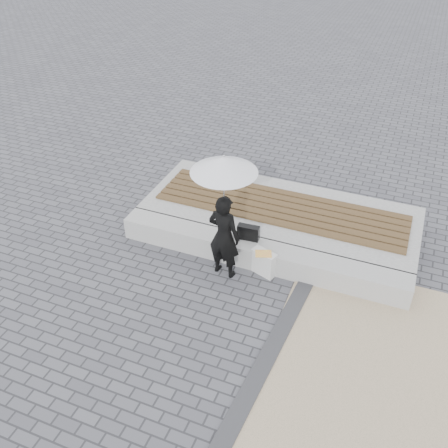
% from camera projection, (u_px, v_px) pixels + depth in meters
% --- Properties ---
extents(ground, '(80.00, 80.00, 0.00)m').
position_uv_depth(ground, '(224.00, 328.00, 7.43)').
color(ground, '#4D4E52').
rests_on(ground, ground).
extents(edging_band, '(0.61, 5.20, 0.04)m').
position_uv_depth(edging_band, '(261.00, 369.00, 6.81)').
color(edging_band, '#323335').
rests_on(edging_band, ground).
extents(seating_ledge, '(5.00, 0.45, 0.40)m').
position_uv_depth(seating_ledge, '(259.00, 254.00, 8.51)').
color(seating_ledge, '#A0A09B').
rests_on(seating_ledge, ground).
extents(timber_platform, '(5.00, 2.00, 0.40)m').
position_uv_depth(timber_platform, '(280.00, 217.00, 9.42)').
color(timber_platform, '#ABABA6').
rests_on(timber_platform, ground).
extents(timber_decking, '(4.60, 1.20, 0.04)m').
position_uv_depth(timber_decking, '(281.00, 207.00, 9.29)').
color(timber_decking, brown).
rests_on(timber_decking, timber_platform).
extents(woman, '(0.60, 0.44, 1.51)m').
position_uv_depth(woman, '(224.00, 236.00, 8.00)').
color(woman, black).
rests_on(woman, ground).
extents(parasol, '(1.00, 1.00, 1.28)m').
position_uv_depth(parasol, '(224.00, 165.00, 7.24)').
color(parasol, '#B2B2B7').
rests_on(parasol, ground).
extents(handbag, '(0.38, 0.16, 0.26)m').
position_uv_depth(handbag, '(248.00, 232.00, 8.46)').
color(handbag, black).
rests_on(handbag, seating_ledge).
extents(canvas_tote, '(0.46, 0.31, 0.44)m').
position_uv_depth(canvas_tote, '(264.00, 262.00, 8.31)').
color(canvas_tote, silver).
rests_on(canvas_tote, ground).
extents(magazine, '(0.32, 0.27, 0.01)m').
position_uv_depth(magazine, '(263.00, 254.00, 8.14)').
color(magazine, '#D94E3E').
rests_on(magazine, canvas_tote).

